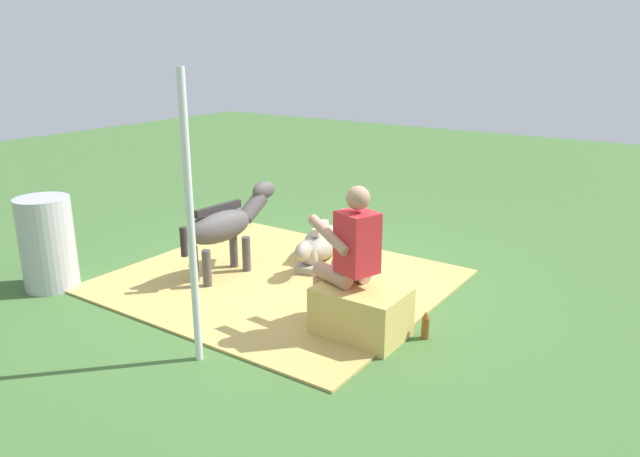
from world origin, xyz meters
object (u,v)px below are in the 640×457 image
object	(u,v)px
pony_lying	(320,244)
tent_pole_left	(191,223)
person_seated	(349,252)
pony_standing	(225,225)
soda_bottle	(425,325)
hay_bale	(361,312)
water_barrel	(47,243)

from	to	relation	value
pony_lying	tent_pole_left	xyz separation A→B (m)	(-0.51, 2.44, 0.94)
person_seated	pony_standing	world-z (taller)	person_seated
soda_bottle	hay_bale	bearing A→B (deg)	27.60
person_seated	soda_bottle	bearing A→B (deg)	-161.24
person_seated	pony_lying	world-z (taller)	person_seated
soda_bottle	tent_pole_left	bearing A→B (deg)	45.04
hay_bale	pony_standing	size ratio (longest dim) A/B	0.56
person_seated	soda_bottle	distance (m)	0.90
pony_standing	pony_lying	xyz separation A→B (m)	(-0.54, -0.97, -0.38)
person_seated	pony_lying	bearing A→B (deg)	-47.73
hay_bale	tent_pole_left	size ratio (longest dim) A/B	0.33
hay_bale	water_barrel	bearing A→B (deg)	15.44
hay_bale	soda_bottle	xyz separation A→B (m)	(-0.49, -0.25, -0.10)
hay_bale	soda_bottle	bearing A→B (deg)	-152.40
hay_bale	water_barrel	distance (m)	3.30
pony_standing	water_barrel	world-z (taller)	water_barrel
hay_bale	soda_bottle	world-z (taller)	hay_bale
pony_lying	water_barrel	size ratio (longest dim) A/B	1.42
pony_standing	water_barrel	distance (m)	1.79
pony_standing	soda_bottle	distance (m)	2.43
pony_lying	tent_pole_left	world-z (taller)	tent_pole_left
pony_standing	tent_pole_left	size ratio (longest dim) A/B	0.60
water_barrel	tent_pole_left	bearing A→B (deg)	174.89
pony_standing	soda_bottle	size ratio (longest dim) A/B	5.39
water_barrel	hay_bale	bearing A→B (deg)	-164.56
hay_bale	soda_bottle	distance (m)	0.56
person_seated	pony_lying	size ratio (longest dim) A/B	0.97
water_barrel	tent_pole_left	size ratio (longest dim) A/B	0.42
person_seated	pony_standing	distance (m)	1.78
pony_standing	person_seated	bearing A→B (deg)	168.80
soda_bottle	tent_pole_left	xyz separation A→B (m)	(1.34, 1.34, 1.01)
hay_bale	soda_bottle	size ratio (longest dim) A/B	3.02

